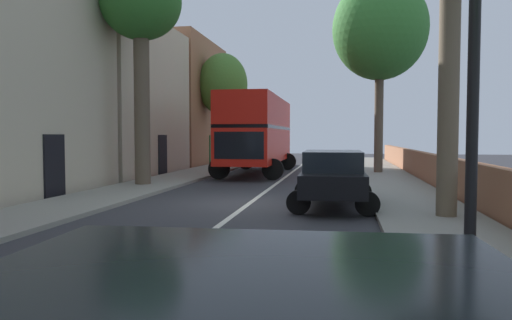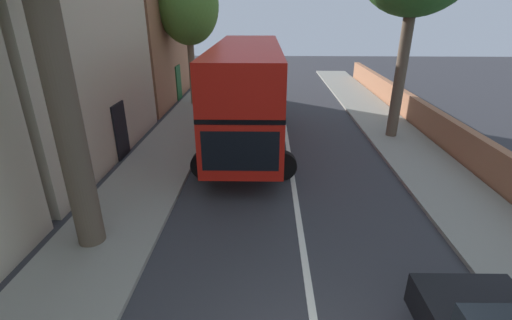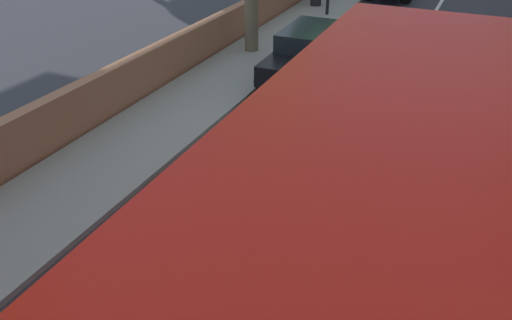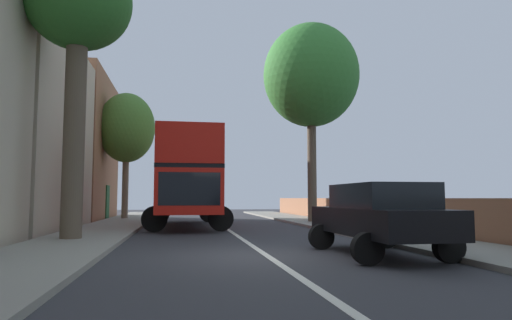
{
  "view_description": "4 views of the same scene",
  "coord_description": "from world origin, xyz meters",
  "px_view_note": "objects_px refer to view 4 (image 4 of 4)",
  "views": [
    {
      "loc": [
        2.74,
        -14.19,
        2.05
      ],
      "look_at": [
        -0.55,
        4.2,
        1.11
      ],
      "focal_mm": 33.69,
      "sensor_mm": 36.0,
      "label": 1
    },
    {
      "loc": [
        -0.92,
        -3.14,
        5.33
      ],
      "look_at": [
        -1.24,
        7.43,
        0.83
      ],
      "focal_mm": 24.95,
      "sensor_mm": 36.0,
      "label": 2
    },
    {
      "loc": [
        -2.28,
        14.0,
        5.9
      ],
      "look_at": [
        1.27,
        6.23,
        0.89
      ],
      "focal_mm": 35.47,
      "sensor_mm": 36.0,
      "label": 3
    },
    {
      "loc": [
        -1.95,
        -10.14,
        1.3
      ],
      "look_at": [
        0.89,
        6.9,
        2.77
      ],
      "focal_mm": 31.61,
      "sensor_mm": 36.0,
      "label": 4
    }
  ],
  "objects_px": {
    "parked_car_black_right_2": "(378,215)",
    "street_tree_left_0": "(127,128)",
    "street_tree_left_4": "(78,10)",
    "street_tree_right_3": "(311,76)",
    "double_decker_bus": "(187,176)"
  },
  "relations": [
    {
      "from": "street_tree_left_4",
      "to": "parked_car_black_right_2",
      "type": "bearing_deg",
      "value": -29.88
    },
    {
      "from": "parked_car_black_right_2",
      "to": "street_tree_left_0",
      "type": "distance_m",
      "value": 20.18
    },
    {
      "from": "double_decker_bus",
      "to": "parked_car_black_right_2",
      "type": "height_order",
      "value": "double_decker_bus"
    },
    {
      "from": "street_tree_left_0",
      "to": "street_tree_right_3",
      "type": "height_order",
      "value": "street_tree_right_3"
    },
    {
      "from": "street_tree_right_3",
      "to": "street_tree_left_4",
      "type": "relative_size",
      "value": 1.17
    },
    {
      "from": "parked_car_black_right_2",
      "to": "street_tree_right_3",
      "type": "xyz_separation_m",
      "value": [
        2.17,
        12.54,
        6.73
      ]
    },
    {
      "from": "street_tree_left_0",
      "to": "street_tree_right_3",
      "type": "bearing_deg",
      "value": -29.17
    },
    {
      "from": "parked_car_black_right_2",
      "to": "street_tree_left_0",
      "type": "xyz_separation_m",
      "value": [
        -7.74,
        18.07,
        4.57
      ]
    },
    {
      "from": "street_tree_left_0",
      "to": "street_tree_left_4",
      "type": "distance_m",
      "value": 13.77
    },
    {
      "from": "street_tree_left_0",
      "to": "double_decker_bus",
      "type": "bearing_deg",
      "value": -61.41
    },
    {
      "from": "double_decker_bus",
      "to": "street_tree_left_4",
      "type": "xyz_separation_m",
      "value": [
        -3.44,
        -7.19,
        4.72
      ]
    },
    {
      "from": "street_tree_right_3",
      "to": "street_tree_left_4",
      "type": "bearing_deg",
      "value": -140.31
    },
    {
      "from": "street_tree_right_3",
      "to": "parked_car_black_right_2",
      "type": "bearing_deg",
      "value": -99.84
    },
    {
      "from": "double_decker_bus",
      "to": "street_tree_right_3",
      "type": "height_order",
      "value": "street_tree_right_3"
    },
    {
      "from": "double_decker_bus",
      "to": "parked_car_black_right_2",
      "type": "distance_m",
      "value": 12.4
    }
  ]
}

